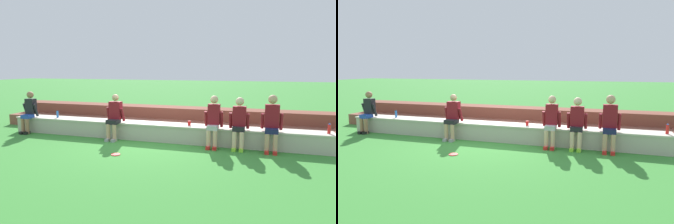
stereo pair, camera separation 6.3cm
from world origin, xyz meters
The scene contains 13 objects.
ground_plane centered at (0.00, 0.00, 0.00)m, with size 80.00×80.00×0.00m, color #388433.
stone_seating_wall centered at (0.00, 0.29, 0.26)m, with size 9.46×0.62×0.50m.
brick_bleachers centered at (0.00, 1.82, 0.31)m, with size 11.95×1.54×0.75m.
person_far_left centered at (-4.21, 0.01, 0.71)m, with size 0.49×0.56×1.33m.
person_left_of_center centered at (-1.13, -0.03, 0.70)m, with size 0.54×0.56×1.33m.
person_center centered at (1.76, -0.02, 0.72)m, with size 0.49×0.54×1.37m.
person_right_of_center centered at (2.42, -0.02, 0.72)m, with size 0.51×0.48×1.35m.
person_far_right centered at (3.22, 0.02, 0.77)m, with size 0.53×0.57×1.43m.
water_bottle_near_left centered at (-3.33, 0.27, 0.61)m, with size 0.07×0.07×0.24m.
water_bottle_mid_left centered at (4.56, 0.24, 0.62)m, with size 0.07×0.07×0.25m.
plastic_cup_right_end centered at (-1.46, 0.26, 0.55)m, with size 0.08×0.08×0.11m, color white.
plastic_cup_middle centered at (1.05, 0.25, 0.56)m, with size 0.09×0.09×0.13m, color red.
frisbee centered at (-0.38, -1.44, 0.01)m, with size 0.22×0.22×0.02m, color red.
Camera 1 is at (2.94, -7.76, 2.10)m, focal length 31.95 mm.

